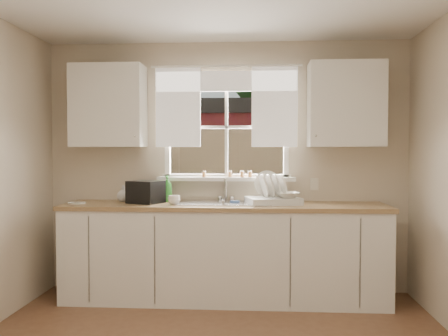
# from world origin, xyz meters

# --- Properties ---
(room_walls) EXTENTS (3.62, 4.02, 2.50)m
(room_walls) POSITION_xyz_m (0.00, -0.07, 1.24)
(room_walls) COLOR beige
(room_walls) RESTS_ON ground
(window) EXTENTS (1.38, 0.16, 1.06)m
(window) POSITION_xyz_m (0.00, 2.00, 1.49)
(window) COLOR white
(window) RESTS_ON room_walls
(curtains) EXTENTS (1.50, 0.03, 0.81)m
(curtains) POSITION_xyz_m (0.00, 1.95, 1.93)
(curtains) COLOR white
(curtains) RESTS_ON room_walls
(base_cabinets) EXTENTS (3.00, 0.62, 0.87)m
(base_cabinets) POSITION_xyz_m (0.00, 1.68, 0.43)
(base_cabinets) COLOR white
(base_cabinets) RESTS_ON ground
(countertop) EXTENTS (3.04, 0.65, 0.04)m
(countertop) POSITION_xyz_m (0.00, 1.68, 0.89)
(countertop) COLOR #96754B
(countertop) RESTS_ON base_cabinets
(upper_cabinet_left) EXTENTS (0.70, 0.33, 0.80)m
(upper_cabinet_left) POSITION_xyz_m (-1.15, 1.82, 1.85)
(upper_cabinet_left) COLOR white
(upper_cabinet_left) RESTS_ON room_walls
(upper_cabinet_right) EXTENTS (0.70, 0.33, 0.80)m
(upper_cabinet_right) POSITION_xyz_m (1.15, 1.82, 1.85)
(upper_cabinet_right) COLOR white
(upper_cabinet_right) RESTS_ON room_walls
(wall_outlet) EXTENTS (0.08, 0.01, 0.12)m
(wall_outlet) POSITION_xyz_m (0.88, 1.99, 1.08)
(wall_outlet) COLOR beige
(wall_outlet) RESTS_ON room_walls
(sill_jars) EXTENTS (0.50, 0.04, 0.06)m
(sill_jars) POSITION_xyz_m (0.06, 1.94, 1.18)
(sill_jars) COLOR brown
(sill_jars) RESTS_ON window
(backyard) EXTENTS (20.00, 10.00, 6.13)m
(backyard) POSITION_xyz_m (0.58, 8.42, 3.46)
(backyard) COLOR #335421
(backyard) RESTS_ON ground
(sink) EXTENTS (0.88, 0.52, 0.40)m
(sink) POSITION_xyz_m (0.00, 1.71, 0.84)
(sink) COLOR #B7B7BC
(sink) RESTS_ON countertop
(dish_rack) EXTENTS (0.55, 0.47, 0.31)m
(dish_rack) POSITION_xyz_m (0.46, 1.70, 0.98)
(dish_rack) COLOR white
(dish_rack) RESTS_ON countertop
(bowl) EXTENTS (0.25, 0.25, 0.05)m
(bowl) POSITION_xyz_m (0.59, 1.64, 1.00)
(bowl) COLOR silver
(bowl) RESTS_ON dish_rack
(soap_bottle_a) EXTENTS (0.11, 0.11, 0.26)m
(soap_bottle_a) POSITION_xyz_m (-0.57, 1.83, 1.04)
(soap_bottle_a) COLOR green
(soap_bottle_a) RESTS_ON countertop
(soap_bottle_b) EXTENTS (0.09, 0.10, 0.17)m
(soap_bottle_b) POSITION_xyz_m (-0.63, 1.85, 1.00)
(soap_bottle_b) COLOR blue
(soap_bottle_b) RESTS_ON countertop
(soap_bottle_c) EXTENTS (0.15, 0.15, 0.16)m
(soap_bottle_c) POSITION_xyz_m (-1.00, 1.81, 0.99)
(soap_bottle_c) COLOR beige
(soap_bottle_c) RESTS_ON countertop
(saucer) EXTENTS (0.16, 0.16, 0.01)m
(saucer) POSITION_xyz_m (-1.40, 1.62, 0.92)
(saucer) COLOR silver
(saucer) RESTS_ON countertop
(cup) EXTENTS (0.14, 0.14, 0.09)m
(cup) POSITION_xyz_m (-0.46, 1.58, 0.95)
(cup) COLOR silver
(cup) RESTS_ON countertop
(black_appliance) EXTENTS (0.37, 0.35, 0.21)m
(black_appliance) POSITION_xyz_m (-0.75, 1.70, 1.02)
(black_appliance) COLOR black
(black_appliance) RESTS_ON countertop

